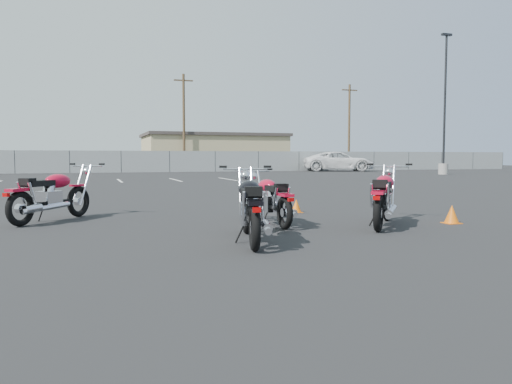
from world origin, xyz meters
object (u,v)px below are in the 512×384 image
object	(u,v)px
motorcycle_rear_red	(384,198)
white_van	(339,156)
motorcycle_second_black	(251,208)
motorcycle_third_red	(271,199)
motorcycle_front_red	(51,195)

from	to	relation	value
motorcycle_rear_red	white_van	bearing A→B (deg)	63.23
white_van	motorcycle_rear_red	bearing A→B (deg)	171.64
motorcycle_second_black	motorcycle_rear_red	bearing A→B (deg)	16.67
motorcycle_second_black	white_van	xyz separation A→B (m)	(19.29, 33.47, 0.88)
motorcycle_rear_red	white_van	xyz separation A→B (m)	(16.45, 32.62, 0.88)
motorcycle_second_black	motorcycle_third_red	size ratio (longest dim) A/B	1.08
motorcycle_third_red	white_van	bearing A→B (deg)	59.99
motorcycle_front_red	white_van	world-z (taller)	white_van
motorcycle_third_red	motorcycle_rear_red	bearing A→B (deg)	-25.29
motorcycle_front_red	motorcycle_third_red	bearing A→B (deg)	-24.23
motorcycle_front_red	motorcycle_second_black	size ratio (longest dim) A/B	0.91
motorcycle_second_black	white_van	bearing A→B (deg)	60.04
motorcycle_second_black	motorcycle_rear_red	distance (m)	2.96
motorcycle_front_red	motorcycle_rear_red	distance (m)	6.40
motorcycle_third_red	motorcycle_front_red	bearing A→B (deg)	155.77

